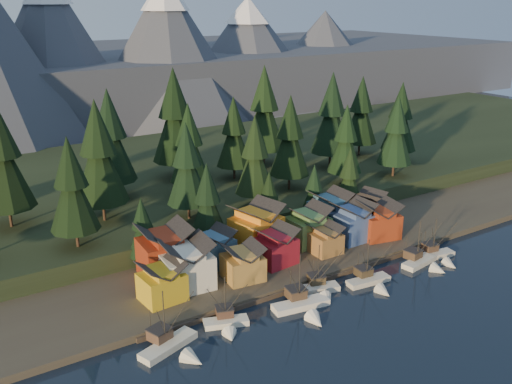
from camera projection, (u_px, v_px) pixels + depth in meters
ground at (363, 316)px, 109.05m from camera, size 500.00×500.00×0.00m
shore_strip at (252, 241)px, 140.64m from camera, size 400.00×50.00×1.50m
hillside at (167, 180)px, 179.70m from camera, size 420.00×100.00×6.00m
dock at (310, 279)px, 122.01m from camera, size 80.00×4.00×1.00m
mountain_ridge at (48, 68)px, 268.41m from camera, size 560.00×190.00×90.00m
boat_0 at (173, 340)px, 97.35m from camera, size 11.96×12.40×12.26m
boat_1 at (227, 317)px, 104.48m from camera, size 9.03×9.57×10.84m
boat_2 at (304, 301)px, 110.06m from camera, size 12.18×12.96×12.39m
boat_3 at (321, 283)px, 116.62m from camera, size 9.24×9.83×11.33m
boat_4 at (372, 277)px, 119.87m from camera, size 10.34×11.08×10.99m
boat_5 at (424, 257)px, 128.40m from camera, size 9.94×10.54×11.72m
boat_6 at (439, 252)px, 131.87m from camera, size 10.41×11.08×10.60m
house_front_0 at (162, 280)px, 110.59m from camera, size 8.53×8.12×8.00m
house_front_1 at (186, 263)px, 115.29m from camera, size 10.58×10.22×10.16m
house_front_2 at (243, 261)px, 119.01m from camera, size 8.51×8.56×7.56m
house_front_3 at (275, 245)px, 125.91m from camera, size 9.00×8.66×8.34m
house_front_4 at (325, 238)px, 131.54m from camera, size 6.63×7.15×6.69m
house_front_5 at (353, 220)px, 138.15m from camera, size 8.99×8.18×9.41m
house_front_6 at (379, 219)px, 139.80m from camera, size 10.45×10.08×8.89m
house_back_0 at (165, 249)px, 120.18m from camera, size 10.79×10.41×11.14m
house_back_1 at (215, 246)px, 125.35m from camera, size 8.42×8.49×8.20m
house_back_2 at (256, 226)px, 132.71m from camera, size 12.16×11.50×11.06m
house_back_3 at (308, 224)px, 136.08m from camera, size 9.27×8.27×9.33m
house_back_4 at (330, 209)px, 144.75m from camera, size 9.16×8.81×9.80m
house_back_5 at (367, 207)px, 148.58m from camera, size 8.91×8.98×8.46m
tree_hill_1 at (2, 159)px, 130.22m from camera, size 13.15×13.15×30.64m
tree_hill_2 at (72, 188)px, 120.45m from camera, size 10.66×10.66×24.83m
tree_hill_3 at (99, 156)px, 134.21m from camera, size 12.82×12.82×29.87m
tree_hill_4 at (110, 139)px, 150.26m from camera, size 12.76×12.76×29.73m
tree_hill_5 at (187, 167)px, 136.45m from camera, size 10.41×10.41×24.25m
tree_hill_6 at (189, 146)px, 152.22m from camera, size 11.01×11.01×25.64m
tree_hill_7 at (255, 158)px, 144.05m from camera, size 10.41×10.41×24.25m
tree_hill_8 at (234, 134)px, 167.14m from camera, size 10.64×10.64×24.79m
tree_hill_9 at (290, 139)px, 157.33m from camera, size 11.53×11.53×26.86m
tree_hill_10 at (264, 111)px, 180.40m from camera, size 13.73×13.73×31.98m
tree_hill_11 at (346, 141)px, 162.13m from camera, size 10.07×10.07×23.47m
tree_hill_12 at (332, 116)px, 177.74m from camera, size 12.98×12.98×30.25m
tree_hill_13 at (396, 133)px, 169.51m from camera, size 10.59×10.59×24.67m
tree_hill_14 at (361, 112)px, 192.27m from camera, size 11.62×11.62×27.07m
tree_hill_15 at (175, 119)px, 166.49m from camera, size 14.16×14.16×32.98m
tree_hill_17 at (400, 119)px, 183.29m from camera, size 11.35×11.35×26.45m
tree_shore_0 at (143, 229)px, 123.26m from camera, size 6.85×6.85×15.96m
tree_shore_1 at (208, 203)px, 130.51m from camera, size 9.07×9.07×21.13m
tree_shore_2 at (269, 200)px, 140.03m from camera, size 7.04×7.04×16.39m
tree_shore_3 at (314, 191)px, 147.27m from camera, size 6.84×6.84×15.93m
tree_shore_4 at (349, 178)px, 152.89m from camera, size 8.07×8.07×18.80m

